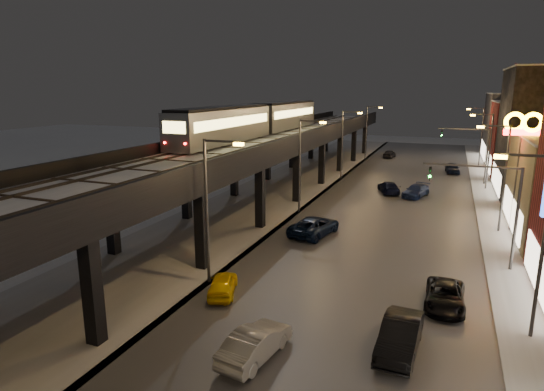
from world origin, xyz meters
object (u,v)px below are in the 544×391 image
(subway_train, at_px, (259,119))
(car_far_white, at_px, (389,154))
(car_near_white, at_px, (255,344))
(car_onc_white, at_px, (416,191))
(car_onc_silver, at_px, (400,337))
(car_mid_dark, at_px, (389,188))
(car_taxi, at_px, (223,285))
(car_onc_red, at_px, (452,168))
(car_mid_silver, at_px, (314,227))
(car_onc_dark, at_px, (445,297))

(subway_train, height_order, car_far_white, subway_train)
(subway_train, bearing_deg, car_near_white, -67.34)
(subway_train, height_order, car_onc_white, subway_train)
(car_onc_silver, bearing_deg, car_mid_dark, 101.08)
(car_taxi, xyz_separation_m, car_mid_dark, (5.52, 30.79, 0.03))
(car_onc_silver, distance_m, car_onc_white, 32.35)
(car_taxi, xyz_separation_m, car_far_white, (1.94, 59.25, 0.06))
(car_onc_white, bearing_deg, car_onc_red, 94.75)
(car_far_white, height_order, car_onc_red, car_onc_red)
(car_far_white, bearing_deg, car_onc_red, 135.91)
(car_mid_silver, bearing_deg, car_taxi, 92.85)
(car_near_white, relative_size, car_onc_red, 1.00)
(car_mid_dark, bearing_deg, subway_train, -8.08)
(car_taxi, relative_size, car_onc_red, 0.85)
(car_mid_silver, xyz_separation_m, car_onc_dark, (10.29, -9.59, -0.14))
(car_near_white, distance_m, car_onc_red, 53.04)
(subway_train, distance_m, car_far_white, 34.42)
(car_near_white, height_order, car_mid_dark, car_near_white)
(car_taxi, xyz_separation_m, car_onc_silver, (10.32, -2.35, 0.14))
(car_onc_dark, bearing_deg, car_mid_silver, 136.57)
(subway_train, xyz_separation_m, car_taxi, (9.38, -27.67, -7.74))
(car_near_white, bearing_deg, car_far_white, -79.30)
(car_onc_white, bearing_deg, car_onc_silver, -70.05)
(car_near_white, distance_m, car_onc_white, 35.46)
(car_mid_silver, distance_m, car_mid_dark, 18.49)
(car_onc_silver, distance_m, car_onc_dark, 5.73)
(subway_train, height_order, car_onc_silver, subway_train)
(car_mid_silver, bearing_deg, car_onc_red, -95.60)
(subway_train, relative_size, car_taxi, 9.73)
(car_mid_silver, relative_size, car_onc_red, 1.28)
(car_far_white, xyz_separation_m, car_onc_silver, (8.38, -61.61, 0.09))
(car_onc_dark, xyz_separation_m, car_onc_white, (-3.55, 26.87, 0.04))
(car_onc_dark, height_order, car_onc_white, car_onc_white)
(car_mid_silver, bearing_deg, subway_train, -41.88)
(subway_train, height_order, car_mid_silver, subway_train)
(car_taxi, relative_size, car_mid_dark, 0.81)
(car_far_white, bearing_deg, car_onc_white, 108.04)
(subway_train, bearing_deg, car_onc_silver, -56.73)
(car_taxi, distance_m, car_onc_red, 48.76)
(car_near_white, xyz_separation_m, car_mid_dark, (1.15, 36.06, -0.05))
(subway_train, height_order, car_mid_dark, subway_train)
(car_mid_silver, bearing_deg, car_onc_white, -100.05)
(car_near_white, distance_m, car_mid_silver, 18.10)
(subway_train, distance_m, car_onc_red, 30.16)
(car_onc_dark, bearing_deg, subway_train, 130.78)
(car_mid_dark, distance_m, car_onc_dark, 28.50)
(car_near_white, distance_m, car_far_white, 64.56)
(subway_train, relative_size, car_onc_red, 8.29)
(car_taxi, bearing_deg, car_onc_silver, 147.45)
(car_taxi, bearing_deg, car_mid_dark, -119.87)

